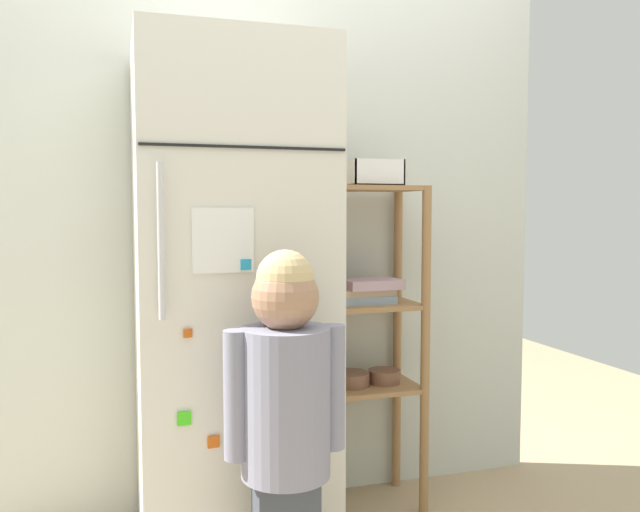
{
  "coord_description": "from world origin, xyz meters",
  "views": [
    {
      "loc": [
        -0.55,
        -2.16,
        1.18
      ],
      "look_at": [
        0.13,
        0.02,
        1.02
      ],
      "focal_mm": 36.21,
      "sensor_mm": 36.0,
      "label": 1
    }
  ],
  "objects": [
    {
      "name": "kitchen_wall_back",
      "position": [
        0.0,
        0.36,
        1.11
      ],
      "size": [
        2.42,
        0.03,
        2.22
      ],
      "primitive_type": "cube",
      "color": "silver",
      "rests_on": "ground"
    },
    {
      "name": "refrigerator",
      "position": [
        -0.19,
        0.02,
        0.86
      ],
      "size": [
        0.62,
        0.66,
        1.72
      ],
      "color": "silver",
      "rests_on": "ground"
    },
    {
      "name": "child_standing",
      "position": [
        -0.12,
        -0.45,
        0.65
      ],
      "size": [
        0.35,
        0.26,
        1.07
      ],
      "color": "#3F4550",
      "rests_on": "ground"
    },
    {
      "name": "pantry_shelf_unit",
      "position": [
        0.38,
        0.18,
        0.74
      ],
      "size": [
        0.41,
        0.3,
        1.27
      ],
      "color": "#9E7247",
      "rests_on": "ground"
    },
    {
      "name": "fruit_bin",
      "position": [
        0.39,
        0.17,
        1.31
      ],
      "size": [
        0.2,
        0.17,
        0.1
      ],
      "color": "white",
      "rests_on": "pantry_shelf_unit"
    }
  ]
}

